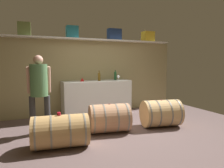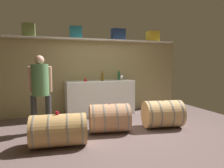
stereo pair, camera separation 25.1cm
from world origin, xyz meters
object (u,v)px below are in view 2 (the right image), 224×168
Objects in this scene: toolcase_teal at (76,32)px; winemaker_pouring at (40,86)px; wine_barrel_near at (59,130)px; wine_barrel_flank at (163,114)px; red_funnel at (85,79)px; work_cabinet at (100,97)px; toolcase_olive at (29,30)px; wine_barrel_far at (109,118)px; tasting_cup at (57,113)px; toolcase_yellow at (153,36)px; toolcase_navy at (118,34)px; wine_glass at (122,77)px; wine_bottle_amber at (102,76)px; wine_bottle_green at (119,75)px.

winemaker_pouring is (-0.98, -1.24, -1.28)m from toolcase_teal.
wine_barrel_near is 1.08× the size of wine_barrel_flank.
work_cabinet is at bearing -0.84° from red_funnel.
wine_barrel_far is at bearing -44.49° from toolcase_olive.
wine_barrel_far is 15.98× the size of tasting_cup.
work_cabinet is at bearing -172.85° from toolcase_yellow.
wine_glass is at bearing -97.62° from toolcase_navy.
winemaker_pouring is (-2.22, -1.24, -1.28)m from toolcase_navy.
work_cabinet is (1.81, -0.18, -1.79)m from toolcase_olive.
tasting_cup is (0.44, -2.13, -1.67)m from toolcase_olive.
winemaker_pouring reaches higher than wine_barrel_far.
winemaker_pouring is (-0.25, 0.89, 0.70)m from wine_barrel_near.
red_funnel is 2.27m from wine_barrel_flank.
wine_bottle_amber reaches higher than wine_barrel_far.
wine_bottle_amber is 1.90× the size of wine_glass.
wine_barrel_far is 1.58m from winemaker_pouring.
wine_bottle_green is 1.01m from red_funnel.
wine_barrel_flank is (0.35, -1.84, -1.96)m from toolcase_navy.
wine_bottle_amber is at bearing -6.70° from red_funnel.
wine_barrel_flank is (1.24, -0.11, 0.01)m from wine_barrel_far.
wine_barrel_near is 1.11× the size of wine_barrel_far.
toolcase_teal reaches higher than red_funnel.
wine_barrel_near is (-1.94, -2.00, -0.79)m from wine_bottle_green.
wine_glass is 2.71m from wine_barrel_near.
red_funnel is (0.21, -0.18, -1.27)m from toolcase_teal.
wine_glass is 2.60× the size of tasting_cup.
wine_barrel_flank is at bearing -79.79° from toolcase_navy.
wine_glass is (2.38, -0.38, -1.22)m from toolcase_olive.
toolcase_teal is 1.13× the size of wine_bottle_amber.
red_funnel is at bearing 71.96° from wine_barrel_near.
winemaker_pouring is (-1.61, -1.06, 0.51)m from work_cabinet.
wine_bottle_green is 0.31× the size of wine_barrel_flank.
toolcase_navy is at bearing 3.88° from toolcase_olive.
wine_glass is (-0.02, -0.24, -0.03)m from wine_bottle_green.
wine_barrel_far is at bearing -117.74° from toolcase_navy.
wine_bottle_green is (1.21, -0.14, -1.19)m from toolcase_teal.
wine_barrel_far is 0.98× the size of wine_barrel_flank.
wine_barrel_far is at bearing -84.74° from red_funnel.
wine_glass reaches higher than wine_barrel_flank.
wine_glass is at bearing -11.43° from red_funnel.
toolcase_navy is at bearing 47.03° from tasting_cup.
tasting_cup is 0.04× the size of winemaker_pouring.
work_cabinet is at bearing 54.87° from tasting_cup.
toolcase_teal is at bearing -178.77° from toolcase_yellow.
toolcase_yellow is 4.26m from wine_barrel_near.
winemaker_pouring is at bearing -153.24° from wine_bottle_green.
wine_glass is 2.66m from tasting_cup.
work_cabinet is at bearing 90.10° from wine_barrel_far.
toolcase_olive is 0.36× the size of wine_barrel_far.
wine_glass reaches higher than red_funnel.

